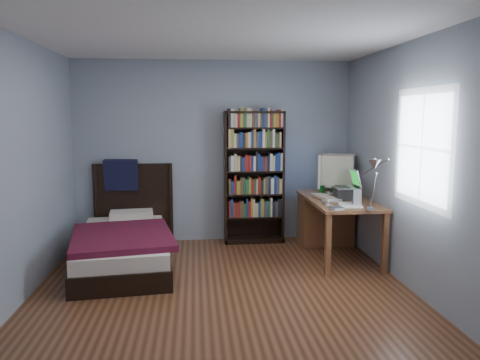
% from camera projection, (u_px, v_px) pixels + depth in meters
% --- Properties ---
extents(room, '(4.20, 4.24, 2.50)m').
position_uv_depth(room, '(226.00, 169.00, 4.43)').
color(room, '#4E2716').
rests_on(room, ground).
extents(desk, '(0.75, 1.50, 0.73)m').
position_uv_depth(desk, '(328.00, 216.00, 6.25)').
color(desk, brown).
rests_on(desk, floor).
extents(crt_monitor, '(0.59, 0.55, 0.52)m').
position_uv_depth(crt_monitor, '(336.00, 171.00, 6.19)').
color(crt_monitor, beige).
rests_on(crt_monitor, desk).
extents(laptop, '(0.31, 0.31, 0.37)m').
position_uv_depth(laptop, '(345.00, 191.00, 5.73)').
color(laptop, '#2D2D30').
rests_on(laptop, desk).
extents(desk_lamp, '(0.23, 0.51, 0.61)m').
position_uv_depth(desk_lamp, '(374.00, 170.00, 4.62)').
color(desk_lamp, '#99999E').
rests_on(desk_lamp, desk).
extents(keyboard, '(0.27, 0.51, 0.05)m').
position_uv_depth(keyboard, '(326.00, 197.00, 5.78)').
color(keyboard, beige).
rests_on(keyboard, desk).
extents(speaker, '(0.11, 0.11, 0.18)m').
position_uv_depth(speaker, '(357.00, 197.00, 5.37)').
color(speaker, '#949496').
rests_on(speaker, desk).
extents(soda_can, '(0.07, 0.07, 0.13)m').
position_uv_depth(soda_can, '(321.00, 190.00, 6.02)').
color(soda_can, '#073807').
rests_on(soda_can, desk).
extents(mouse, '(0.07, 0.12, 0.04)m').
position_uv_depth(mouse, '(329.00, 193.00, 6.08)').
color(mouse, silver).
rests_on(mouse, desk).
extents(phone_silver, '(0.11, 0.12, 0.02)m').
position_uv_depth(phone_silver, '(326.00, 202.00, 5.53)').
color(phone_silver, silver).
rests_on(phone_silver, desk).
extents(phone_grey, '(0.05, 0.10, 0.02)m').
position_uv_depth(phone_grey, '(327.00, 205.00, 5.33)').
color(phone_grey, '#949496').
rests_on(phone_grey, desk).
extents(external_drive, '(0.16, 0.16, 0.03)m').
position_uv_depth(external_drive, '(336.00, 208.00, 5.12)').
color(external_drive, '#949496').
rests_on(external_drive, desk).
extents(bookshelf, '(0.81, 0.30, 1.81)m').
position_uv_depth(bookshelf, '(254.00, 177.00, 6.43)').
color(bookshelf, black).
rests_on(bookshelf, floor).
extents(bed, '(1.29, 2.15, 1.16)m').
position_uv_depth(bed, '(125.00, 242.00, 5.57)').
color(bed, black).
rests_on(bed, floor).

